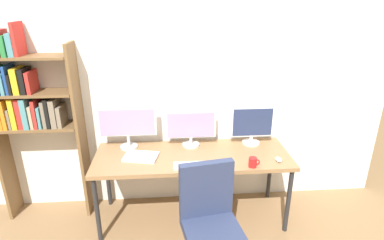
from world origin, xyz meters
name	(u,v)px	position (x,y,z in m)	size (l,w,h in m)	color
wall_back	(189,89)	(0.00, 1.02, 1.30)	(4.32, 0.10, 2.60)	silver
desk	(192,160)	(0.00, 0.60, 0.69)	(1.92, 0.68, 0.74)	#936D47
bookshelf	(28,103)	(-1.58, 0.83, 1.25)	(0.83, 0.28, 1.99)	brown
office_chair	(210,234)	(0.09, -0.14, 0.40)	(0.52, 0.52, 0.99)	#2D2D33
monitor_left	(127,125)	(-0.64, 0.81, 1.00)	(0.59, 0.18, 0.43)	silver
monitor_center	(191,127)	(0.00, 0.81, 0.95)	(0.52, 0.18, 0.38)	silver
monitor_right	(252,124)	(0.64, 0.81, 0.96)	(0.45, 0.18, 0.41)	silver
keyboard_main	(194,165)	(0.00, 0.37, 0.75)	(0.38, 0.13, 0.02)	silver
computer_mouse	(278,159)	(0.81, 0.41, 0.76)	(0.06, 0.10, 0.03)	silver
laptop_closed	(141,157)	(-0.50, 0.58, 0.75)	(0.32, 0.22, 0.02)	silver
coffee_mug	(253,162)	(0.54, 0.32, 0.79)	(0.11, 0.08, 0.09)	red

